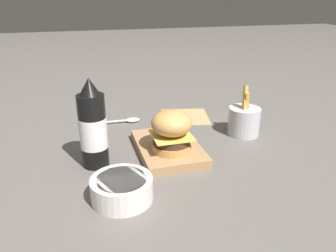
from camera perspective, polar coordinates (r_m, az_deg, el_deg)
The scene contains 9 objects.
ground_plane at distance 0.83m, azimuth -2.09°, elevation -5.54°, with size 6.00×6.00×0.00m, color #5B5651.
serving_board at distance 0.85m, azimuth -0.00°, elevation -3.86°, with size 0.23×0.15×0.02m.
burger at distance 0.79m, azimuth 0.64°, elevation -0.77°, with size 0.10×0.10×0.10m.
ketchup_bottle at distance 0.77m, azimuth -12.93°, elevation -0.37°, with size 0.06×0.06×0.21m.
fries_basket at distance 0.97m, azimuth 13.08°, elevation 0.98°, with size 0.09×0.09×0.15m.
side_bowl at distance 0.67m, azimuth -8.04°, elevation -10.69°, with size 0.12×0.12×0.05m.
spoon at distance 1.05m, azimuth -7.51°, elevation 0.95°, with size 0.03×0.19×0.01m.
ketchup_puddle at distance 0.91m, azimuth -12.21°, elevation -3.21°, with size 0.05×0.05×0.00m.
parchment_square at distance 1.09m, azimuth 2.95°, elevation 1.67°, with size 0.18×0.18×0.00m.
Camera 1 is at (0.71, -0.17, 0.39)m, focal length 35.00 mm.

